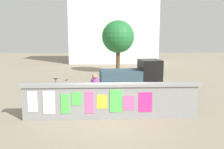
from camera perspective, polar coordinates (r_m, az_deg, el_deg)
name	(u,v)px	position (r m, az deg, el deg)	size (l,w,h in m)	color
ground	(107,81)	(17.39, -1.26, -1.57)	(60.00, 60.00, 0.00)	gray
poster_wall	(111,100)	(9.42, -0.32, -6.26)	(7.08, 0.42, 1.42)	gray
auto_rickshaw_truck	(134,76)	(14.33, 5.23, -0.27)	(3.73, 1.84, 1.85)	black
motorcycle	(169,98)	(11.24, 13.67, -5.41)	(1.90, 0.56, 0.87)	black
bicycle_near	(59,89)	(13.45, -12.72, -3.41)	(1.69, 0.47, 0.95)	black
person_walking	(95,88)	(10.45, -4.16, -3.32)	(0.44, 0.44, 1.62)	#BF6626
tree_roadside	(118,37)	(20.73, 1.48, 9.02)	(2.80, 2.80, 4.61)	brown
building_background	(113,26)	(29.78, 0.31, 11.56)	(10.88, 4.35, 8.91)	silver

